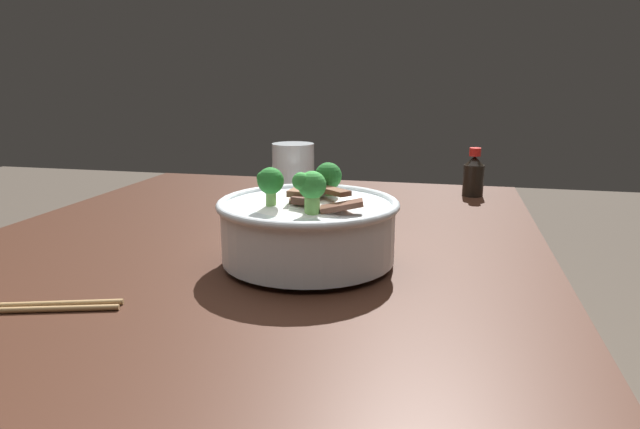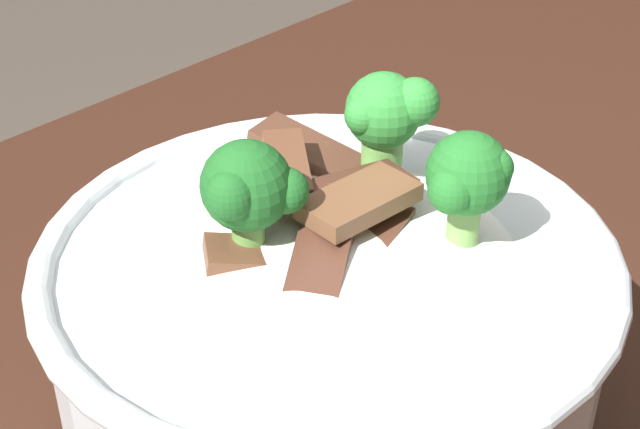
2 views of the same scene
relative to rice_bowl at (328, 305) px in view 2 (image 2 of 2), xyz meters
name	(u,v)px [view 2 (image 2 of 2)]	position (x,y,z in m)	size (l,w,h in m)	color
rice_bowl	(328,305)	(0.00, 0.00, 0.00)	(0.25, 0.25, 0.14)	silver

